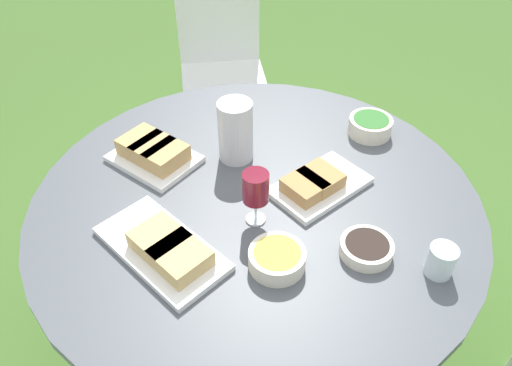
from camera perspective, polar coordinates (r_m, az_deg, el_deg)
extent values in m
plane|color=#446B2B|center=(2.14, 0.00, -16.03)|extent=(40.00, 40.00, 0.00)
cylinder|color=#4C4C51|center=(2.13, 0.00, -15.90)|extent=(0.58, 0.58, 0.02)
cylinder|color=#4C4C51|center=(1.85, 0.00, -10.09)|extent=(0.11, 0.11, 0.67)
cylinder|color=#4C5156|center=(1.59, 0.00, -2.10)|extent=(1.42, 1.42, 0.03)
cube|color=white|center=(2.74, -3.72, 11.65)|extent=(0.45, 0.47, 0.04)
cube|color=white|center=(2.81, -4.31, 17.65)|extent=(0.06, 0.44, 0.42)
cylinder|color=white|center=(2.70, -7.27, 5.05)|extent=(0.03, 0.03, 0.43)
cylinder|color=white|center=(2.73, 0.96, 5.77)|extent=(0.03, 0.03, 0.43)
cylinder|color=white|center=(3.01, -7.59, 9.17)|extent=(0.03, 0.03, 0.43)
cylinder|color=white|center=(3.03, -0.13, 9.81)|extent=(0.03, 0.03, 0.43)
cylinder|color=silver|center=(1.67, -2.36, 5.95)|extent=(0.12, 0.12, 0.22)
cone|color=silver|center=(1.67, -2.76, 9.52)|extent=(0.03, 0.03, 0.03)
cylinder|color=silver|center=(1.50, -0.04, -4.14)|extent=(0.06, 0.06, 0.01)
cylinder|color=silver|center=(1.47, -0.04, -3.00)|extent=(0.01, 0.01, 0.08)
cylinder|color=maroon|center=(1.41, -0.04, -0.49)|extent=(0.08, 0.08, 0.10)
cube|color=white|center=(1.62, 7.28, -0.27)|extent=(0.31, 0.36, 0.02)
cube|color=#B2844C|center=(1.56, 5.59, -0.47)|extent=(0.16, 0.15, 0.05)
cube|color=#B2844C|center=(1.60, 7.38, 0.60)|extent=(0.16, 0.15, 0.05)
cube|color=white|center=(1.44, -10.75, -7.36)|extent=(0.44, 0.38, 0.02)
cube|color=tan|center=(1.36, -8.64, -8.42)|extent=(0.19, 0.18, 0.05)
cube|color=tan|center=(1.41, -10.92, -6.43)|extent=(0.19, 0.18, 0.05)
cube|color=white|center=(1.74, -11.52, 2.74)|extent=(0.35, 0.34, 0.02)
cube|color=tan|center=(1.68, -10.22, 2.98)|extent=(0.16, 0.17, 0.06)
cube|color=tan|center=(1.72, -11.70, 3.75)|extent=(0.16, 0.17, 0.06)
cube|color=tan|center=(1.76, -13.11, 4.49)|extent=(0.16, 0.17, 0.06)
cylinder|color=beige|center=(1.37, 2.61, -8.63)|extent=(0.16, 0.16, 0.05)
cylinder|color=#E0C147|center=(1.36, 2.63, -8.19)|extent=(0.13, 0.13, 0.02)
cylinder|color=beige|center=(1.87, 12.90, 6.34)|extent=(0.16, 0.16, 0.06)
cylinder|color=#387533|center=(1.86, 12.99, 6.81)|extent=(0.13, 0.13, 0.03)
cylinder|color=beige|center=(1.44, 12.50, -7.30)|extent=(0.15, 0.15, 0.04)
cylinder|color=#2D231E|center=(1.43, 12.56, -7.00)|extent=(0.12, 0.12, 0.02)
cylinder|color=silver|center=(1.43, 20.37, -8.32)|extent=(0.08, 0.08, 0.09)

